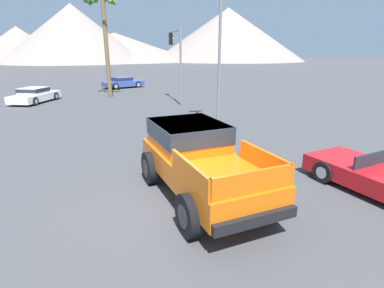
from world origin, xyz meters
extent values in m
plane|color=#424244|center=(0.00, 0.00, 0.00)|extent=(320.00, 320.00, 0.00)
cube|color=orange|center=(0.46, 0.04, 0.88)|extent=(2.63, 5.15, 0.64)
cube|color=orange|center=(0.34, 1.02, 1.58)|extent=(2.12, 2.39, 0.76)
cube|color=#1E2833|center=(0.34, 1.02, 1.71)|extent=(2.17, 2.44, 0.49)
cube|color=orange|center=(-0.33, -1.46, 1.44)|extent=(0.32, 1.97, 0.48)
cube|color=orange|center=(1.60, -1.22, 1.44)|extent=(0.32, 1.97, 0.48)
cube|color=orange|center=(0.75, -2.28, 1.44)|extent=(1.94, 0.32, 0.48)
cube|color=black|center=(0.15, 2.54, 0.68)|extent=(1.99, 0.41, 0.24)
cube|color=black|center=(0.77, -2.47, 0.68)|extent=(1.99, 0.41, 0.24)
cylinder|color=black|center=(-0.77, 1.42, 0.50)|extent=(0.44, 1.03, 1.00)
cylinder|color=#232326|center=(-0.77, 1.42, 0.50)|extent=(0.40, 0.59, 0.55)
cylinder|color=black|center=(1.31, 1.68, 0.50)|extent=(0.44, 1.03, 1.00)
cylinder|color=#232326|center=(1.31, 1.68, 0.50)|extent=(0.40, 0.59, 0.55)
cylinder|color=black|center=(-0.39, -1.61, 0.50)|extent=(0.44, 1.03, 1.00)
cylinder|color=#232326|center=(-0.39, -1.61, 0.50)|extent=(0.40, 0.59, 0.55)
cylinder|color=black|center=(1.69, -1.35, 0.50)|extent=(0.44, 1.03, 1.00)
cylinder|color=#232326|center=(1.69, -1.35, 0.50)|extent=(0.40, 0.59, 0.55)
cube|color=#1E2833|center=(5.42, -0.77, 0.90)|extent=(1.52, 0.36, 0.40)
cylinder|color=black|center=(4.40, -0.08, 0.34)|extent=(0.35, 0.71, 0.68)
cylinder|color=#9E9EA3|center=(4.40, -0.08, 0.34)|extent=(0.30, 0.41, 0.37)
cylinder|color=black|center=(6.11, 0.25, 0.34)|extent=(0.35, 0.71, 0.68)
cylinder|color=#9E9EA3|center=(6.11, 0.25, 0.34)|extent=(0.30, 0.41, 0.37)
cube|color=#334C9E|center=(0.28, 27.43, 0.46)|extent=(4.74, 3.33, 0.55)
cube|color=#334C9E|center=(0.18, 27.39, 0.96)|extent=(2.30, 2.15, 0.44)
cube|color=#1E2833|center=(0.18, 27.39, 1.01)|extent=(2.35, 2.20, 0.27)
cylinder|color=black|center=(1.21, 28.74, 0.34)|extent=(0.71, 0.47, 0.68)
cylinder|color=#9E9EA3|center=(1.21, 28.74, 0.34)|extent=(0.43, 0.36, 0.37)
cylinder|color=black|center=(1.86, 27.17, 0.34)|extent=(0.71, 0.47, 0.68)
cylinder|color=#9E9EA3|center=(1.86, 27.17, 0.34)|extent=(0.43, 0.36, 0.37)
cylinder|color=black|center=(-1.31, 27.69, 0.34)|extent=(0.71, 0.47, 0.68)
cylinder|color=#9E9EA3|center=(-1.31, 27.69, 0.34)|extent=(0.43, 0.36, 0.37)
cylinder|color=black|center=(-0.65, 26.12, 0.34)|extent=(0.71, 0.47, 0.68)
cylinder|color=#9E9EA3|center=(-0.65, 26.12, 0.34)|extent=(0.43, 0.36, 0.37)
cube|color=white|center=(-7.21, 19.29, 0.45)|extent=(3.49, 4.81, 0.54)
cube|color=white|center=(-7.25, 19.18, 0.95)|extent=(2.24, 2.36, 0.47)
cube|color=#1E2833|center=(-7.25, 19.18, 1.01)|extent=(2.29, 2.41, 0.28)
cylinder|color=black|center=(-7.45, 20.90, 0.31)|extent=(0.46, 0.66, 0.63)
cylinder|color=#9E9EA3|center=(-7.45, 20.90, 0.31)|extent=(0.35, 0.41, 0.35)
cylinder|color=black|center=(-5.84, 20.19, 0.31)|extent=(0.46, 0.66, 0.63)
cylinder|color=#9E9EA3|center=(-5.84, 20.19, 0.31)|extent=(0.35, 0.41, 0.35)
cylinder|color=black|center=(-8.57, 18.38, 0.31)|extent=(0.46, 0.66, 0.63)
cylinder|color=#9E9EA3|center=(-8.57, 18.38, 0.31)|extent=(0.35, 0.41, 0.35)
cylinder|color=black|center=(-6.96, 17.67, 0.31)|extent=(0.46, 0.66, 0.63)
cylinder|color=#9E9EA3|center=(-6.96, 17.67, 0.31)|extent=(0.35, 0.41, 0.35)
cylinder|color=slate|center=(3.63, 14.71, 2.81)|extent=(0.16, 0.16, 5.63)
cylinder|color=slate|center=(3.63, 16.53, 5.38)|extent=(0.11, 3.63, 0.11)
cube|color=black|center=(3.63, 17.91, 4.88)|extent=(0.26, 0.34, 0.90)
sphere|color=red|center=(3.78, 17.91, 5.15)|extent=(0.20, 0.20, 0.20)
sphere|color=orange|center=(3.78, 17.91, 4.88)|extent=(0.20, 0.20, 0.20)
sphere|color=green|center=(3.78, 17.91, 4.61)|extent=(0.20, 0.20, 0.20)
cylinder|color=slate|center=(3.69, 7.18, 4.24)|extent=(0.14, 0.14, 8.49)
cylinder|color=brown|center=(-1.37, 20.94, 4.27)|extent=(0.36, 0.97, 8.54)
cone|color=gray|center=(-10.32, 110.05, 9.68)|extent=(49.31, 49.31, 19.37)
cone|color=gray|center=(-31.94, 128.76, 6.51)|extent=(37.40, 37.40, 13.03)
cone|color=gray|center=(4.25, 123.93, 5.49)|extent=(65.16, 65.16, 10.99)
cone|color=gray|center=(49.36, 114.46, 10.36)|extent=(62.28, 62.28, 20.72)
camera|label=1|loc=(-1.97, -7.19, 3.94)|focal=28.00mm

